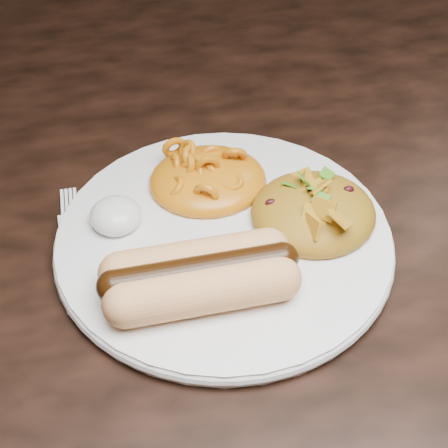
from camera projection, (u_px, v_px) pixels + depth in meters
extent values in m
cube|color=black|center=(283.00, 138.00, 0.66)|extent=(1.60, 0.90, 0.04)
cylinder|color=silver|center=(224.00, 240.00, 0.53)|extent=(0.33, 0.33, 0.01)
cylinder|color=#FFD27E|center=(204.00, 294.00, 0.46)|extent=(0.11, 0.03, 0.03)
cylinder|color=#FFD27E|center=(195.00, 259.00, 0.48)|extent=(0.11, 0.03, 0.03)
cylinder|color=black|center=(199.00, 272.00, 0.47)|extent=(0.12, 0.03, 0.02)
ellipsoid|color=orange|center=(208.00, 167.00, 0.55)|extent=(0.12, 0.12, 0.04)
ellipsoid|color=silver|center=(115.00, 212.00, 0.52)|extent=(0.05, 0.05, 0.02)
ellipsoid|color=#B43512|center=(314.00, 207.00, 0.52)|extent=(0.10, 0.09, 0.04)
cube|color=white|center=(72.00, 260.00, 0.52)|extent=(0.02, 0.13, 0.00)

